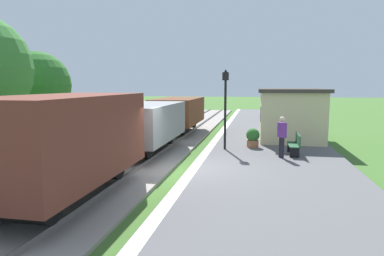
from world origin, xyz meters
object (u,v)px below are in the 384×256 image
at_px(station_hut, 289,113).
at_px(bench_near_hut, 295,144).
at_px(bench_down_platform, 280,120).
at_px(tree_trackside_far, 37,85).
at_px(person_waiting, 282,135).
at_px(potted_planter, 253,137).
at_px(freight_train, 141,125).
at_px(lamp_post_near, 225,94).

relative_size(station_hut, bench_near_hut, 3.87).
relative_size(bench_down_platform, tree_trackside_far, 0.29).
distance_m(person_waiting, potted_planter, 2.54).
xyz_separation_m(station_hut, potted_planter, (-1.97, -3.45, -0.93)).
relative_size(bench_near_hut, person_waiting, 0.88).
distance_m(station_hut, potted_planter, 4.08).
bearing_deg(freight_train, tree_trackside_far, 155.90).
relative_size(bench_near_hut, lamp_post_near, 0.41).
xyz_separation_m(person_waiting, lamp_post_near, (-2.48, 1.45, 1.62)).
height_order(bench_down_platform, potted_planter, potted_planter).
distance_m(freight_train, bench_down_platform, 13.08).
xyz_separation_m(freight_train, bench_down_platform, (6.63, 11.25, -0.78)).
bearing_deg(person_waiting, tree_trackside_far, -34.59).
distance_m(bench_near_hut, person_waiting, 1.04).
distance_m(potted_planter, lamp_post_near, 2.55).
xyz_separation_m(freight_train, station_hut, (6.80, 5.74, 0.15)).
height_order(freight_train, tree_trackside_far, tree_trackside_far).
height_order(freight_train, person_waiting, freight_train).
bearing_deg(potted_planter, bench_near_hut, -39.40).
bearing_deg(lamp_post_near, tree_trackside_far, 170.94).
height_order(freight_train, lamp_post_near, lamp_post_near).
bearing_deg(station_hut, potted_planter, -119.73).
bearing_deg(freight_train, potted_planter, 25.38).
bearing_deg(potted_planter, tree_trackside_far, 175.30).
distance_m(freight_train, person_waiting, 6.03).
bearing_deg(station_hut, bench_down_platform, 91.72).
xyz_separation_m(bench_near_hut, bench_down_platform, (0.00, 10.44, 0.00)).
relative_size(freight_train, bench_down_platform, 12.93).
bearing_deg(tree_trackside_far, potted_planter, -4.70).
height_order(station_hut, bench_down_platform, station_hut).
xyz_separation_m(freight_train, lamp_post_near, (3.55, 1.55, 1.30)).
relative_size(bench_near_hut, potted_planter, 1.64).
xyz_separation_m(freight_train, potted_planter, (4.83, 2.29, -0.78)).
distance_m(potted_planter, tree_trackside_far, 12.49).
height_order(potted_planter, lamp_post_near, lamp_post_near).
xyz_separation_m(freight_train, person_waiting, (6.02, 0.10, -0.32)).
bearing_deg(bench_down_platform, person_waiting, -93.13).
height_order(bench_down_platform, lamp_post_near, lamp_post_near).
relative_size(freight_train, tree_trackside_far, 3.78).
distance_m(freight_train, potted_planter, 5.40).
xyz_separation_m(bench_down_platform, potted_planter, (-1.81, -8.96, 0.00)).
bearing_deg(lamp_post_near, station_hut, 52.20).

